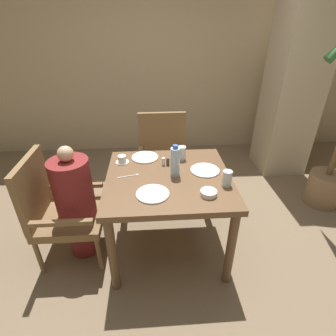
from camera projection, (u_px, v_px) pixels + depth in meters
name	position (u px, v px, depth m)	size (l,w,h in m)	color
ground_plane	(168.00, 244.00, 2.53)	(16.00, 16.00, 0.00)	#7A664C
wall_back	(157.00, 58.00, 3.79)	(8.00, 0.06, 2.80)	tan
pillar_stone	(297.00, 70.00, 3.22)	(0.58, 0.58, 2.70)	#BCAD8E
dining_table	(168.00, 187.00, 2.20)	(1.02, 0.97, 0.78)	brown
chair_left_side	(58.00, 207.00, 2.23)	(0.56, 0.55, 0.97)	brown
diner_in_left_chair	(76.00, 202.00, 2.21)	(0.32, 0.32, 1.07)	maroon
chair_far_side	(163.00, 155.00, 3.08)	(0.55, 0.56, 0.97)	brown
plate_main_left	(205.00, 170.00, 2.22)	(0.25, 0.25, 0.01)	white
plate_main_right	(153.00, 194.00, 1.92)	(0.25, 0.25, 0.01)	white
plate_dessert_center	(145.00, 157.00, 2.43)	(0.25, 0.25, 0.01)	white
teacup_with_saucer	(122.00, 160.00, 2.34)	(0.12, 0.12, 0.07)	white
bowl_small	(209.00, 193.00, 1.91)	(0.12, 0.12, 0.04)	white
water_bottle	(175.00, 162.00, 2.10)	(0.08, 0.08, 0.27)	#A3C6DB
glass_tall_near	(182.00, 153.00, 2.38)	(0.07, 0.07, 0.13)	silver
glass_tall_mid	(227.00, 178.00, 2.00)	(0.07, 0.07, 0.13)	silver
salt_shaker	(163.00, 161.00, 2.30)	(0.03, 0.03, 0.07)	white
pepper_shaker	(168.00, 161.00, 2.30)	(0.03, 0.03, 0.07)	#4C3D2D
fork_beside_plate	(131.00, 176.00, 2.15)	(0.17, 0.06, 0.00)	silver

